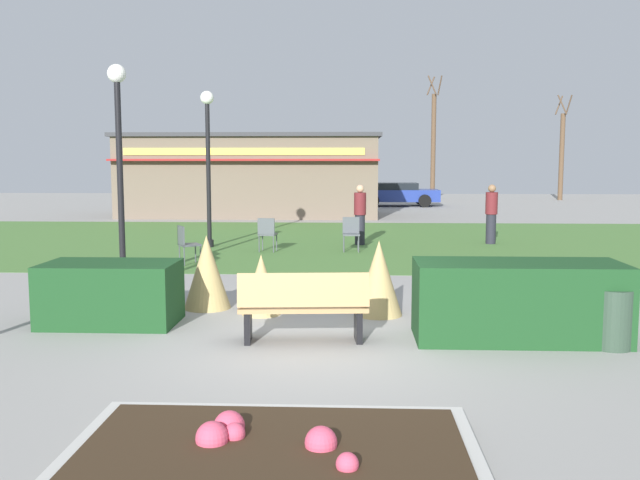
{
  "coord_description": "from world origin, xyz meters",
  "views": [
    {
      "loc": [
        0.44,
        -8.81,
        2.4
      ],
      "look_at": [
        -0.08,
        2.58,
        1.08
      ],
      "focal_mm": 39.14,
      "sensor_mm": 36.0,
      "label": 1
    }
  ],
  "objects": [
    {
      "name": "person_standing",
      "position": [
        0.68,
        10.71,
        0.86
      ],
      "size": [
        0.34,
        0.34,
        1.69
      ],
      "rotation": [
        0.0,
        0.0,
        2.78
      ],
      "color": "#23232D",
      "rests_on": "ground_plane"
    },
    {
      "name": "park_bench",
      "position": [
        -0.19,
        0.14,
        0.48
      ],
      "size": [
        1.74,
        0.66,
        0.95
      ],
      "color": "tan",
      "rests_on": "ground_plane"
    },
    {
      "name": "ornamental_grass_behind_left",
      "position": [
        -1.89,
        2.19,
        0.6
      ],
      "size": [
        0.76,
        0.76,
        1.19
      ],
      "primitive_type": "cone",
      "color": "tan",
      "rests_on": "ground_plane"
    },
    {
      "name": "cafe_chair_center",
      "position": [
        -1.74,
        9.07,
        0.53
      ],
      "size": [
        0.48,
        0.48,
        0.89
      ],
      "color": "#4C5156",
      "rests_on": "ground_plane"
    },
    {
      "name": "ground_plane",
      "position": [
        0.0,
        0.0,
        0.0
      ],
      "size": [
        80.0,
        80.0,
        0.0
      ],
      "primitive_type": "plane",
      "color": "#999691"
    },
    {
      "name": "parked_car_west_slot",
      "position": [
        -2.7,
        27.19,
        0.64
      ],
      "size": [
        4.23,
        2.12,
        1.2
      ],
      "color": "#2D6638",
      "rests_on": "ground_plane"
    },
    {
      "name": "cafe_chair_east",
      "position": [
        0.43,
        9.33,
        0.53
      ],
      "size": [
        0.45,
        0.45,
        0.89
      ],
      "color": "#4C5156",
      "rests_on": "ground_plane"
    },
    {
      "name": "parked_car_center_slot",
      "position": [
        2.77,
        27.19,
        0.64
      ],
      "size": [
        4.22,
        2.1,
        1.2
      ],
      "color": "navy",
      "rests_on": "ground_plane"
    },
    {
      "name": "tree_right_bg",
      "position": [
        12.77,
        32.95,
        2.69
      ],
      "size": [
        0.91,
        0.96,
        6.11
      ],
      "color": "brown",
      "rests_on": "ground_plane"
    },
    {
      "name": "cafe_chair_west",
      "position": [
        -3.34,
        6.84,
        0.53
      ],
      "size": [
        0.6,
        0.6,
        0.89
      ],
      "color": "#4C5156",
      "rests_on": "ground_plane"
    },
    {
      "name": "tree_left_bg",
      "position": [
        5.33,
        33.53,
        3.29
      ],
      "size": [
        0.91,
        0.96,
        7.31
      ],
      "color": "brown",
      "rests_on": "ground_plane"
    },
    {
      "name": "food_kiosk",
      "position": [
        -3.83,
        20.83,
        1.74
      ],
      "size": [
        10.93,
        4.87,
        3.45
      ],
      "color": "#6B5B4C",
      "rests_on": "ground_plane"
    },
    {
      "name": "lamppost_far",
      "position": [
        -3.45,
        10.03,
        2.65
      ],
      "size": [
        0.36,
        0.36,
        4.22
      ],
      "color": "black",
      "rests_on": "ground_plane"
    },
    {
      "name": "ornamental_grass_behind_center",
      "position": [
        0.87,
        1.81,
        0.58
      ],
      "size": [
        0.73,
        0.73,
        1.17
      ],
      "primitive_type": "cone",
      "color": "tan",
      "rests_on": "ground_plane"
    },
    {
      "name": "lawn_patch",
      "position": [
        0.0,
        11.51,
        0.0
      ],
      "size": [
        36.0,
        12.0,
        0.01
      ],
      "primitive_type": "cube",
      "color": "#4C7A38",
      "rests_on": "ground_plane"
    },
    {
      "name": "ornamental_grass_behind_right",
      "position": [
        -0.95,
        1.78,
        0.47
      ],
      "size": [
        0.61,
        0.61,
        0.94
      ],
      "primitive_type": "cone",
      "color": "tan",
      "rests_on": "ground_plane"
    },
    {
      "name": "trash_bin",
      "position": [
        3.77,
        0.04,
        0.38
      ],
      "size": [
        0.52,
        0.52,
        0.77
      ],
      "primitive_type": "cylinder",
      "color": "#2D4233",
      "rests_on": "ground_plane"
    },
    {
      "name": "hedge_right",
      "position": [
        2.66,
        0.41,
        0.52
      ],
      "size": [
        2.73,
        1.1,
        1.05
      ],
      "primitive_type": "cube",
      "color": "#19421E",
      "rests_on": "ground_plane"
    },
    {
      "name": "hedge_left",
      "position": [
        -3.06,
        1.04,
        0.45
      ],
      "size": [
        1.91,
        1.1,
        0.91
      ],
      "primitive_type": "cube",
      "color": "#19421E",
      "rests_on": "ground_plane"
    },
    {
      "name": "lamppost_mid",
      "position": [
        -4.09,
        4.68,
        2.65
      ],
      "size": [
        0.36,
        0.36,
        4.22
      ],
      "color": "black",
      "rests_on": "ground_plane"
    },
    {
      "name": "person_strolling",
      "position": [
        4.41,
        11.11,
        0.86
      ],
      "size": [
        0.34,
        0.34,
        1.69
      ],
      "rotation": [
        0.0,
        0.0,
        5.52
      ],
      "color": "#23232D",
      "rests_on": "ground_plane"
    },
    {
      "name": "flower_bed",
      "position": [
        -0.18,
        -3.54,
        0.09
      ],
      "size": [
        3.26,
        1.91,
        0.32
      ],
      "color": "beige",
      "rests_on": "ground_plane"
    }
  ]
}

